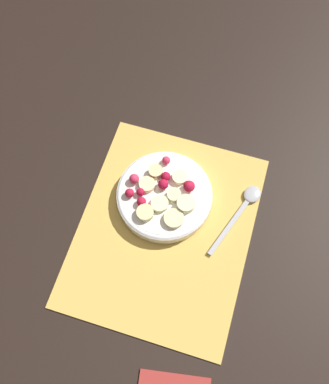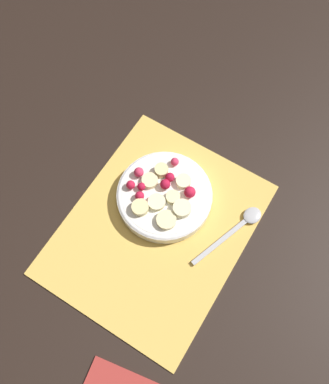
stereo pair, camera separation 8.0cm
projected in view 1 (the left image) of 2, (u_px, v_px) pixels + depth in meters
The scene contains 4 objects.
ground_plane at pixel (165, 230), 0.81m from camera, with size 3.00×3.00×0.00m, color black.
placemat at pixel (165, 229), 0.81m from camera, with size 0.40×0.32×0.01m.
fruit_bowl at pixel (164, 195), 0.82m from camera, with size 0.18×0.18×0.05m.
spoon at pixel (245, 205), 0.82m from camera, with size 0.16×0.08×0.01m.
Camera 1 is at (0.24, 0.07, 0.78)m, focal length 40.00 mm.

